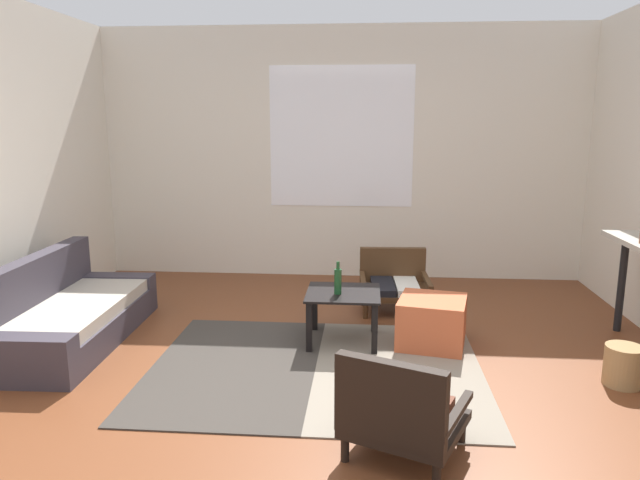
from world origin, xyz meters
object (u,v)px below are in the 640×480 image
at_px(ottoman_orange, 432,322).
at_px(glass_bottle, 338,281).
at_px(armchair_by_window, 394,282).
at_px(couch, 66,316).
at_px(coffee_table, 343,302).
at_px(armchair_striped_foreground, 400,413).
at_px(wicker_basket, 623,366).

distance_m(ottoman_orange, glass_bottle, 0.80).
bearing_deg(armchair_by_window, couch, -157.48).
height_order(coffee_table, glass_bottle, glass_bottle).
distance_m(coffee_table, glass_bottle, 0.20).
bearing_deg(armchair_by_window, armchair_striped_foreground, -91.61).
height_order(armchair_by_window, armchair_striped_foreground, armchair_striped_foreground).
height_order(ottoman_orange, glass_bottle, glass_bottle).
bearing_deg(wicker_basket, coffee_table, 161.73).
bearing_deg(glass_bottle, ottoman_orange, 2.56).
relative_size(armchair_by_window, glass_bottle, 2.56).
distance_m(armchair_by_window, armchair_striped_foreground, 2.52).
distance_m(armchair_striped_foreground, glass_bottle, 1.63).
xyz_separation_m(couch, coffee_table, (2.17, 0.17, 0.12)).
distance_m(coffee_table, wicker_basket, 1.98).
distance_m(armchair_by_window, glass_bottle, 1.10).
height_order(couch, armchair_striped_foreground, couch).
relative_size(coffee_table, glass_bottle, 2.24).
bearing_deg(armchair_striped_foreground, ottoman_orange, 78.47).
relative_size(couch, wicker_basket, 6.54).
bearing_deg(armchair_by_window, glass_bottle, -116.13).
height_order(armchair_by_window, wicker_basket, armchair_by_window).
distance_m(coffee_table, armchair_striped_foreground, 1.66).
bearing_deg(coffee_table, ottoman_orange, -1.84).
relative_size(ottoman_orange, glass_bottle, 1.95).
relative_size(armchair_by_window, ottoman_orange, 1.31).
xyz_separation_m(coffee_table, ottoman_orange, (0.69, -0.02, -0.14)).
distance_m(couch, ottoman_orange, 2.86).
height_order(couch, glass_bottle, couch).
distance_m(armchair_striped_foreground, wicker_basket, 1.81).
xyz_separation_m(coffee_table, glass_bottle, (-0.04, -0.05, 0.18)).
xyz_separation_m(couch, glass_bottle, (2.13, 0.12, 0.30)).
relative_size(couch, coffee_table, 3.08).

